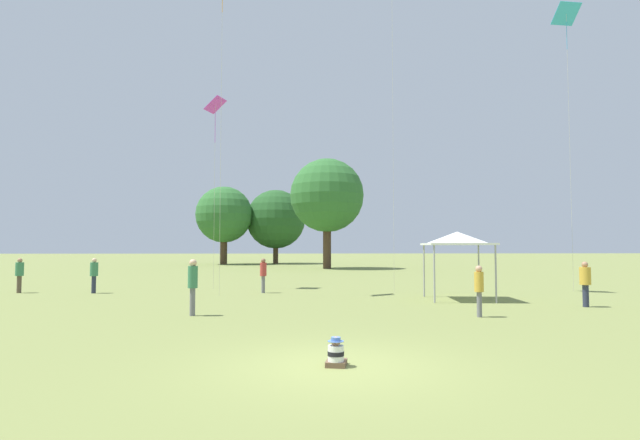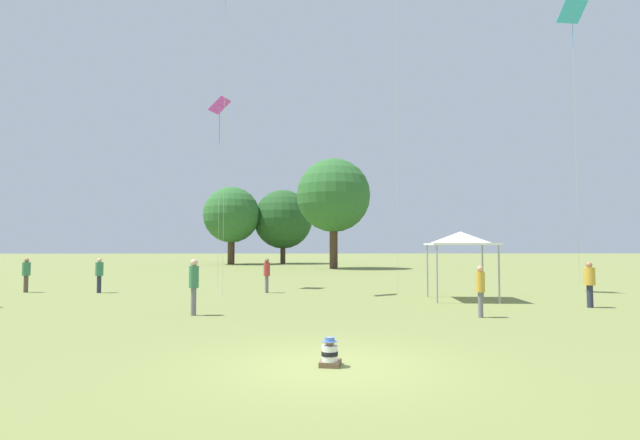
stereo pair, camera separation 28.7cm
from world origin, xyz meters
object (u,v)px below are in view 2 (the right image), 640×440
object	(u,v)px
seated_toddler	(330,354)
person_standing_4	(194,281)
person_standing_3	(26,272)
distant_tree_0	(283,219)
canopy_tent	(461,239)
person_standing_6	(480,286)
kite_3	(572,19)
distant_tree_1	(231,215)
kite_1	(220,110)
person_standing_0	(590,281)
person_standing_5	(267,272)
distant_tree_2	(334,196)
person_standing_2	(99,272)

from	to	relation	value
seated_toddler	person_standing_4	size ratio (longest dim) A/B	0.30
person_standing_3	person_standing_4	distance (m)	12.90
distant_tree_0	canopy_tent	bearing A→B (deg)	-78.05
canopy_tent	distant_tree_0	distance (m)	45.28
person_standing_6	kite_3	xyz separation A→B (m)	(7.86, 8.49, 12.56)
seated_toddler	distant_tree_1	distance (m)	54.31
person_standing_4	distant_tree_1	distance (m)	46.81
kite_1	person_standing_0	bearing A→B (deg)	125.01
person_standing_4	person_standing_6	size ratio (longest dim) A/B	1.12
person_standing_5	kite_1	bearing A→B (deg)	152.70
person_standing_4	person_standing_0	bearing A→B (deg)	-128.83
person_standing_0	distant_tree_1	bearing A→B (deg)	-11.89
kite_3	distant_tree_0	xyz separation A→B (m)	(-16.24, 40.70, -7.80)
kite_3	distant_tree_1	xyz separation A→B (m)	(-22.57, 38.44, -7.38)
kite_1	distant_tree_2	distance (m)	24.71
person_standing_2	distant_tree_1	xyz separation A→B (m)	(0.57, 38.22, 5.17)
person_standing_3	person_standing_5	world-z (taller)	person_standing_3
seated_toddler	person_standing_3	xyz separation A→B (m)	(-13.91, 15.22, 0.76)
distant_tree_2	seated_toddler	bearing A→B (deg)	-93.31
person_standing_0	person_standing_6	bearing A→B (deg)	80.65
seated_toddler	canopy_tent	bearing A→B (deg)	73.13
person_standing_5	canopy_tent	bearing A→B (deg)	-7.41
distant_tree_0	distant_tree_2	size ratio (longest dim) A/B	0.86
person_standing_5	distant_tree_1	xyz separation A→B (m)	(-7.42, 38.43, 5.16)
distant_tree_2	canopy_tent	bearing A→B (deg)	-83.03
person_standing_6	distant_tree_1	size ratio (longest dim) A/B	0.17
person_standing_2	canopy_tent	world-z (taller)	canopy_tent
person_standing_0	person_standing_4	xyz separation A→B (m)	(-13.87, -1.65, 0.12)
seated_toddler	person_standing_3	distance (m)	20.63
person_standing_5	person_standing_6	distance (m)	11.19
person_standing_5	seated_toddler	bearing A→B (deg)	-65.61
seated_toddler	person_standing_5	distance (m)	14.87
person_standing_6	kite_1	xyz separation A→B (m)	(-10.07, 11.06, 8.52)
distant_tree_1	person_standing_2	bearing A→B (deg)	-90.85
person_standing_2	kite_1	world-z (taller)	kite_1
canopy_tent	distant_tree_0	bearing A→B (deg)	101.95
canopy_tent	distant_tree_0	world-z (taller)	distant_tree_0
person_standing_3	distant_tree_1	distance (m)	38.46
person_standing_6	kite_3	bearing A→B (deg)	32.38
seated_toddler	kite_3	size ratio (longest dim) A/B	0.04
seated_toddler	distant_tree_1	world-z (taller)	distant_tree_1
person_standing_0	person_standing_5	xyz separation A→B (m)	(-12.14, 6.11, 0.02)
distant_tree_2	kite_3	bearing A→B (deg)	-68.04
seated_toddler	person_standing_6	xyz separation A→B (m)	(4.99, 6.18, 0.75)
seated_toddler	kite_3	world-z (taller)	kite_3
kite_3	person_standing_2	bearing A→B (deg)	39.18
person_standing_2	person_standing_4	xyz separation A→B (m)	(6.25, -7.97, 0.11)
person_standing_0	kite_1	bearing A→B (deg)	24.22
kite_3	distant_tree_1	world-z (taller)	kite_3
kite_3	distant_tree_1	distance (m)	45.18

